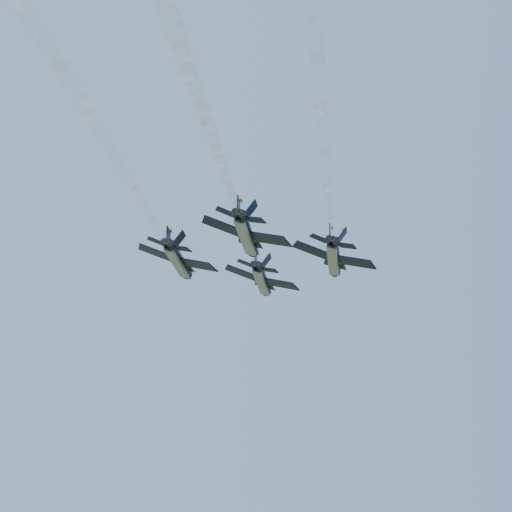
{
  "coord_description": "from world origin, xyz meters",
  "views": [
    {
      "loc": [
        -7.57,
        -109.95,
        64.68
      ],
      "look_at": [
        1.7,
        -1.36,
        97.68
      ],
      "focal_mm": 55.0,
      "sensor_mm": 36.0,
      "label": 1
    }
  ],
  "objects": [
    {
      "name": "jet_lead",
      "position": [
        3.52,
        8.23,
        96.65
      ],
      "size": [
        11.62,
        16.14,
        4.78
      ],
      "rotation": [
        0.0,
        0.33,
        -0.22
      ],
      "color": "black"
    },
    {
      "name": "jet_left",
      "position": [
        -9.45,
        -1.42,
        96.65
      ],
      "size": [
        11.62,
        16.14,
        4.78
      ],
      "rotation": [
        0.0,
        0.33,
        -0.22
      ],
      "color": "black"
    },
    {
      "name": "smoke_trail_lead",
      "position": [
        -7.65,
        -42.02,
        96.68
      ],
      "size": [
        16.59,
        67.15,
        2.49
      ],
      "rotation": [
        0.0,
        0.33,
        -0.22
      ],
      "color": "white"
    },
    {
      "name": "jet_right",
      "position": [
        12.58,
        -4.58,
        96.65
      ],
      "size": [
        11.62,
        16.14,
        4.78
      ],
      "rotation": [
        0.0,
        0.33,
        -0.22
      ],
      "color": "black"
    },
    {
      "name": "smoke_trail_left",
      "position": [
        -20.62,
        -51.67,
        96.68
      ],
      "size": [
        16.59,
        67.15,
        2.49
      ],
      "rotation": [
        0.0,
        0.33,
        -0.22
      ],
      "color": "white"
    },
    {
      "name": "smoke_trail_right",
      "position": [
        1.42,
        -54.83,
        96.68
      ],
      "size": [
        16.59,
        67.15,
        2.49
      ],
      "rotation": [
        0.0,
        0.33,
        -0.22
      ],
      "color": "white"
    },
    {
      "name": "jet_slot",
      "position": [
        -0.54,
        -13.93,
        96.65
      ],
      "size": [
        11.62,
        16.14,
        4.78
      ],
      "rotation": [
        0.0,
        0.33,
        -0.22
      ],
      "color": "black"
    }
  ]
}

